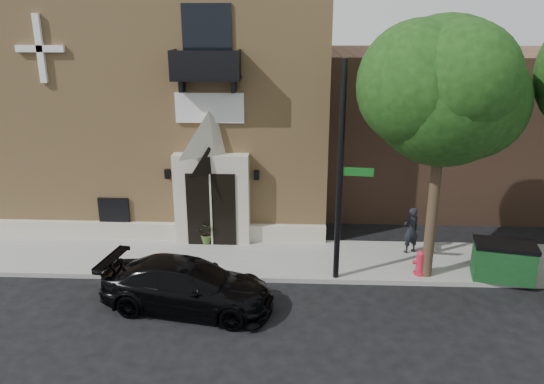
# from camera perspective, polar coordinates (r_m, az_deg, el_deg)

# --- Properties ---
(ground) EXTENTS (120.00, 120.00, 0.00)m
(ground) POSITION_cam_1_polar(r_m,az_deg,el_deg) (16.66, -4.25, -9.62)
(ground) COLOR black
(ground) RESTS_ON ground
(sidewalk) EXTENTS (42.00, 3.00, 0.15)m
(sidewalk) POSITION_cam_1_polar(r_m,az_deg,el_deg) (17.88, -0.48, -7.24)
(sidewalk) COLOR gray
(sidewalk) RESTS_ON ground
(church) EXTENTS (12.20, 11.01, 9.30)m
(church) POSITION_cam_1_polar(r_m,az_deg,el_deg) (23.28, -9.65, 10.33)
(church) COLOR tan
(church) RESTS_ON ground
(neighbour_building) EXTENTS (18.00, 8.00, 6.40)m
(neighbour_building) POSITION_cam_1_polar(r_m,az_deg,el_deg) (26.07, 25.57, 6.45)
(neighbour_building) COLOR brown
(neighbour_building) RESTS_ON ground
(street_tree_left) EXTENTS (4.97, 4.38, 7.77)m
(street_tree_left) POSITION_cam_1_polar(r_m,az_deg,el_deg) (15.62, 18.27, 10.34)
(street_tree_left) COLOR #38281C
(street_tree_left) RESTS_ON sidewalk
(black_sedan) EXTENTS (5.09, 2.74, 1.40)m
(black_sedan) POSITION_cam_1_polar(r_m,az_deg,el_deg) (15.13, -9.07, -9.89)
(black_sedan) COLOR black
(black_sedan) RESTS_ON ground
(street_sign) EXTENTS (1.05, 1.09, 6.59)m
(street_sign) POSITION_cam_1_polar(r_m,az_deg,el_deg) (15.49, 7.40, 1.95)
(street_sign) COLOR black
(street_sign) RESTS_ON sidewalk
(fire_hydrant) EXTENTS (0.46, 0.37, 0.81)m
(fire_hydrant) POSITION_cam_1_polar(r_m,az_deg,el_deg) (17.19, 15.67, -7.33)
(fire_hydrant) COLOR #B51B32
(fire_hydrant) RESTS_ON sidewalk
(dumpster) EXTENTS (1.95, 1.35, 1.17)m
(dumpster) POSITION_cam_1_polar(r_m,az_deg,el_deg) (17.72, 23.64, -6.77)
(dumpster) COLOR #103D19
(dumpster) RESTS_ON sidewalk
(planter) EXTENTS (0.83, 0.76, 0.78)m
(planter) POSITION_cam_1_polar(r_m,az_deg,el_deg) (18.89, -6.96, -4.38)
(planter) COLOR #466328
(planter) RESTS_ON sidewalk
(pedestrian_near) EXTENTS (0.69, 0.60, 1.61)m
(pedestrian_near) POSITION_cam_1_polar(r_m,az_deg,el_deg) (18.50, 14.72, -3.99)
(pedestrian_near) COLOR black
(pedestrian_near) RESTS_ON sidewalk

